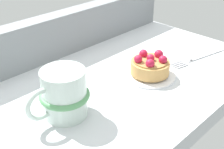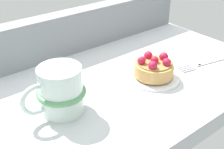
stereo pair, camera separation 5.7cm
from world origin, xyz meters
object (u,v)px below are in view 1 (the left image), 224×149
raspberry_tart (150,65)px  coffee_mug (63,94)px  dessert_fork (200,57)px  dessert_plate (149,74)px

raspberry_tart → coffee_mug: bearing=174.3°
raspberry_tart → dessert_fork: (15.53, -3.37, -2.36)cm
raspberry_tart → dessert_fork: bearing=-12.2°
dessert_plate → coffee_mug: size_ratio=0.94×
dessert_fork → dessert_plate: bearing=167.7°
raspberry_tart → dessert_plate: bearing=122.1°
coffee_mug → raspberry_tart: bearing=-5.7°
dessert_fork → raspberry_tart: bearing=167.8°
dessert_plate → coffee_mug: 21.80cm
dessert_plate → raspberry_tart: 2.26cm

